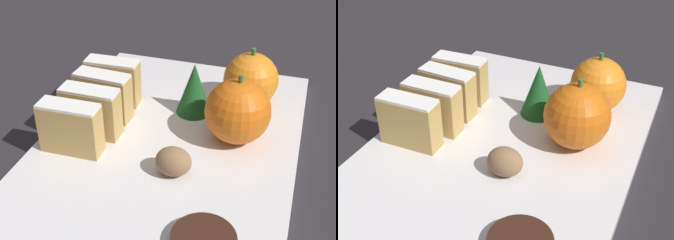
# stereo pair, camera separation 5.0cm
# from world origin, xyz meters

# --- Properties ---
(ground_plane) EXTENTS (6.00, 6.00, 0.00)m
(ground_plane) POSITION_xyz_m (0.00, 0.00, 0.00)
(ground_plane) COLOR #28262B
(serving_platter) EXTENTS (0.28, 0.40, 0.01)m
(serving_platter) POSITION_xyz_m (0.00, 0.00, 0.01)
(serving_platter) COLOR white
(serving_platter) RESTS_ON ground_plane
(stollen_slice_front) EXTENTS (0.07, 0.03, 0.06)m
(stollen_slice_front) POSITION_xyz_m (-0.09, -0.04, 0.04)
(stollen_slice_front) COLOR tan
(stollen_slice_front) RESTS_ON serving_platter
(stollen_slice_second) EXTENTS (0.07, 0.03, 0.06)m
(stollen_slice_second) POSITION_xyz_m (-0.09, -0.01, 0.04)
(stollen_slice_second) COLOR tan
(stollen_slice_second) RESTS_ON serving_platter
(stollen_slice_third) EXTENTS (0.07, 0.03, 0.06)m
(stollen_slice_third) POSITION_xyz_m (-0.09, 0.03, 0.04)
(stollen_slice_third) COLOR tan
(stollen_slice_third) RESTS_ON serving_platter
(stollen_slice_fourth) EXTENTS (0.07, 0.03, 0.06)m
(stollen_slice_fourth) POSITION_xyz_m (-0.09, 0.06, 0.04)
(stollen_slice_fourth) COLOR tan
(stollen_slice_fourth) RESTS_ON serving_platter
(orange_near) EXTENTS (0.07, 0.07, 0.08)m
(orange_near) POSITION_xyz_m (0.07, 0.03, 0.05)
(orange_near) COLOR orange
(orange_near) RESTS_ON serving_platter
(orange_far) EXTENTS (0.07, 0.07, 0.08)m
(orange_far) POSITION_xyz_m (0.07, 0.11, 0.05)
(orange_far) COLOR orange
(orange_far) RESTS_ON serving_platter
(walnut) EXTENTS (0.04, 0.03, 0.03)m
(walnut) POSITION_xyz_m (0.02, -0.05, 0.03)
(walnut) COLOR #8E6B47
(walnut) RESTS_ON serving_platter
(evergreen_sprig) EXTENTS (0.04, 0.04, 0.06)m
(evergreen_sprig) POSITION_xyz_m (0.01, 0.07, 0.04)
(evergreen_sprig) COLOR #195623
(evergreen_sprig) RESTS_ON serving_platter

